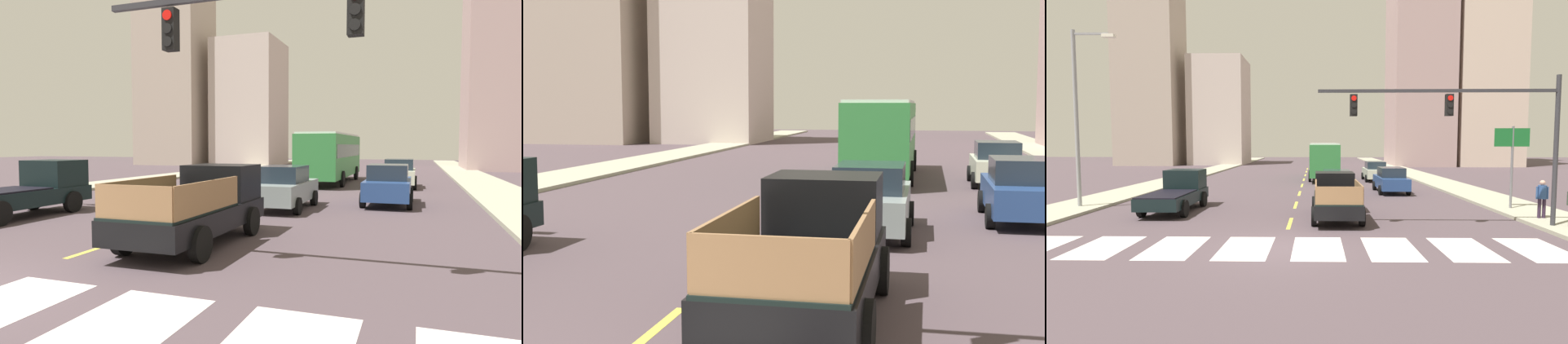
% 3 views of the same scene
% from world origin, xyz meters
% --- Properties ---
extents(ground_plane, '(160.00, 160.00, 0.00)m').
position_xyz_m(ground_plane, '(0.00, 0.00, 0.00)').
color(ground_plane, '#4B3D43').
extents(sidewalk_right, '(3.12, 110.00, 0.15)m').
position_xyz_m(sidewalk_right, '(11.39, 18.00, 0.07)').
color(sidewalk_right, '#A1A089').
rests_on(sidewalk_right, ground).
extents(sidewalk_left, '(3.12, 110.00, 0.15)m').
position_xyz_m(sidewalk_left, '(-11.39, 18.00, 0.07)').
color(sidewalk_left, '#A1A089').
rests_on(sidewalk_left, ground).
extents(crosswalk_stripe_1, '(1.62, 2.96, 0.01)m').
position_xyz_m(crosswalk_stripe_1, '(-5.83, 0.00, 0.00)').
color(crosswalk_stripe_1, silver).
rests_on(crosswalk_stripe_1, ground).
extents(crosswalk_stripe_2, '(1.62, 2.96, 0.01)m').
position_xyz_m(crosswalk_stripe_2, '(-3.50, 0.00, 0.00)').
color(crosswalk_stripe_2, silver).
rests_on(crosswalk_stripe_2, ground).
extents(crosswalk_stripe_3, '(1.62, 2.96, 0.01)m').
position_xyz_m(crosswalk_stripe_3, '(-1.17, 0.00, 0.00)').
color(crosswalk_stripe_3, silver).
rests_on(crosswalk_stripe_3, ground).
extents(crosswalk_stripe_4, '(1.62, 2.96, 0.01)m').
position_xyz_m(crosswalk_stripe_4, '(1.17, 0.00, 0.00)').
color(crosswalk_stripe_4, silver).
rests_on(crosswalk_stripe_4, ground).
extents(crosswalk_stripe_5, '(1.62, 2.96, 0.01)m').
position_xyz_m(crosswalk_stripe_5, '(3.50, 0.00, 0.00)').
color(crosswalk_stripe_5, silver).
rests_on(crosswalk_stripe_5, ground).
extents(crosswalk_stripe_6, '(1.62, 2.96, 0.01)m').
position_xyz_m(crosswalk_stripe_6, '(5.83, 0.00, 0.00)').
color(crosswalk_stripe_6, silver).
rests_on(crosswalk_stripe_6, ground).
extents(crosswalk_stripe_7, '(1.62, 2.96, 0.01)m').
position_xyz_m(crosswalk_stripe_7, '(8.16, 0.00, 0.00)').
color(crosswalk_stripe_7, silver).
rests_on(crosswalk_stripe_7, ground).
extents(lane_dash_0, '(0.16, 2.40, 0.01)m').
position_xyz_m(lane_dash_0, '(0.00, 4.00, 0.00)').
color(lane_dash_0, gold).
rests_on(lane_dash_0, ground).
extents(lane_dash_1, '(0.16, 2.40, 0.01)m').
position_xyz_m(lane_dash_1, '(0.00, 9.00, 0.00)').
color(lane_dash_1, gold).
rests_on(lane_dash_1, ground).
extents(lane_dash_2, '(0.16, 2.40, 0.01)m').
position_xyz_m(lane_dash_2, '(0.00, 14.00, 0.00)').
color(lane_dash_2, gold).
rests_on(lane_dash_2, ground).
extents(lane_dash_3, '(0.16, 2.40, 0.01)m').
position_xyz_m(lane_dash_3, '(0.00, 19.00, 0.00)').
color(lane_dash_3, gold).
rests_on(lane_dash_3, ground).
extents(lane_dash_4, '(0.16, 2.40, 0.01)m').
position_xyz_m(lane_dash_4, '(0.00, 24.00, 0.00)').
color(lane_dash_4, gold).
rests_on(lane_dash_4, ground).
extents(lane_dash_5, '(0.16, 2.40, 0.01)m').
position_xyz_m(lane_dash_5, '(0.00, 29.00, 0.00)').
color(lane_dash_5, gold).
rests_on(lane_dash_5, ground).
extents(lane_dash_6, '(0.16, 2.40, 0.01)m').
position_xyz_m(lane_dash_6, '(0.00, 34.00, 0.00)').
color(lane_dash_6, gold).
rests_on(lane_dash_6, ground).
extents(lane_dash_7, '(0.16, 2.40, 0.01)m').
position_xyz_m(lane_dash_7, '(0.00, 39.00, 0.00)').
color(lane_dash_7, gold).
rests_on(lane_dash_7, ground).
extents(pickup_stakebed, '(2.18, 5.20, 1.96)m').
position_xyz_m(pickup_stakebed, '(2.00, 5.52, 0.94)').
color(pickup_stakebed, black).
rests_on(pickup_stakebed, ground).
extents(pickup_dark, '(2.18, 5.20, 1.96)m').
position_xyz_m(pickup_dark, '(-5.87, 7.32, 0.92)').
color(pickup_dark, black).
rests_on(pickup_dark, ground).
extents(city_bus, '(2.72, 10.80, 3.32)m').
position_xyz_m(city_bus, '(1.82, 24.96, 1.95)').
color(city_bus, '#2F7E3B').
rests_on(city_bus, ground).
extents(sedan_near_left, '(2.02, 4.40, 1.72)m').
position_xyz_m(sedan_near_left, '(6.18, 14.61, 0.86)').
color(sedan_near_left, navy).
rests_on(sedan_near_left, ground).
extents(sedan_near_right, '(2.02, 4.40, 1.72)m').
position_xyz_m(sedan_near_right, '(2.36, 11.92, 0.86)').
color(sedan_near_right, gray).
rests_on(sedan_near_right, ground).
extents(sedan_mid, '(2.02, 4.40, 1.72)m').
position_xyz_m(sedan_mid, '(6.32, 23.02, 0.86)').
color(sedan_mid, beige).
rests_on(sedan_mid, ground).
extents(traffic_signal_gantry, '(9.35, 0.27, 6.00)m').
position_xyz_m(traffic_signal_gantry, '(7.42, 3.11, 4.21)').
color(traffic_signal_gantry, '#2D2D33').
rests_on(traffic_signal_gantry, ground).
extents(direction_sign_green, '(1.70, 0.12, 4.20)m').
position_xyz_m(direction_sign_green, '(10.75, 7.32, 3.03)').
color(direction_sign_green, slate).
rests_on(direction_sign_green, ground).
extents(streetlight_left, '(2.20, 0.28, 9.00)m').
position_xyz_m(streetlight_left, '(-10.87, 7.51, 4.97)').
color(streetlight_left, gray).
rests_on(streetlight_left, ground).
extents(pedestrian_waiting, '(0.53, 0.34, 1.64)m').
position_xyz_m(pedestrian_waiting, '(10.83, 4.66, 1.12)').
color(pedestrian_waiting, '#2C1E30').
rests_on(pedestrian_waiting, sidewalk_right).
extents(block_mid_left, '(8.15, 8.76, 16.24)m').
position_xyz_m(block_mid_left, '(-13.88, 50.73, 8.12)').
color(block_mid_left, beige).
rests_on(block_mid_left, ground).
extents(block_mid_right, '(8.86, 9.79, 29.48)m').
position_xyz_m(block_mid_right, '(25.32, 47.61, 14.74)').
color(block_mid_right, beige).
rests_on(block_mid_right, ground).
extents(block_low_left, '(8.72, 7.37, 28.35)m').
position_xyz_m(block_low_left, '(-23.71, 48.18, 14.18)').
color(block_low_left, '#AC9C8E').
rests_on(block_low_left, ground).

